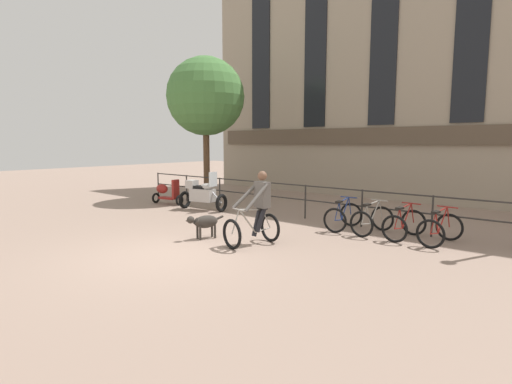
{
  "coord_description": "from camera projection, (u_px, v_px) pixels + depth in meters",
  "views": [
    {
      "loc": [
        6.7,
        -5.09,
        2.36
      ],
      "look_at": [
        -0.02,
        2.86,
        1.05
      ],
      "focal_mm": 28.0,
      "sensor_mm": 36.0,
      "label": 1
    }
  ],
  "objects": [
    {
      "name": "parked_bicycle_far_end",
      "position": [
        440.0,
        229.0,
        9.2
      ],
      "size": [
        0.79,
        1.18,
        0.86
      ],
      "rotation": [
        0.0,
        0.0,
        3.02
      ],
      "color": "black",
      "rests_on": "ground_plane"
    },
    {
      "name": "parked_bicycle_near_lamp",
      "position": [
        343.0,
        216.0,
        10.79
      ],
      "size": [
        0.74,
        1.15,
        0.86
      ],
      "rotation": [
        0.0,
        0.0,
        3.21
      ],
      "color": "black",
      "rests_on": "ground_plane"
    },
    {
      "name": "canal_railing",
      "position": [
        305.0,
        196.0,
        12.3
      ],
      "size": [
        15.05,
        0.05,
        1.05
      ],
      "color": "#2D2B28",
      "rests_on": "ground_plane"
    },
    {
      "name": "ground_plane",
      "position": [
        170.0,
        254.0,
        8.44
      ],
      "size": [
        60.0,
        60.0,
        0.0
      ],
      "primitive_type": "plane",
      "color": "gray"
    },
    {
      "name": "tree_canalside_left",
      "position": [
        206.0,
        97.0,
        16.3
      ],
      "size": [
        3.19,
        3.19,
        5.8
      ],
      "color": "brown",
      "rests_on": "ground_plane"
    },
    {
      "name": "parked_scooter",
      "position": [
        166.0,
        192.0,
        15.16
      ],
      "size": [
        1.33,
        0.61,
        0.96
      ],
      "rotation": [
        0.0,
        0.0,
        1.74
      ],
      "color": "black",
      "rests_on": "ground_plane"
    },
    {
      "name": "building_facade",
      "position": [
        386.0,
        61.0,
        16.07
      ],
      "size": [
        18.0,
        0.72,
        11.25
      ],
      "color": "gray",
      "rests_on": "ground_plane"
    },
    {
      "name": "parked_motorcycle",
      "position": [
        202.0,
        194.0,
        13.82
      ],
      "size": [
        1.79,
        0.93,
        1.35
      ],
      "rotation": [
        0.0,
        0.0,
        1.76
      ],
      "color": "black",
      "rests_on": "ground_plane"
    },
    {
      "name": "dog",
      "position": [
        204.0,
        222.0,
        9.74
      ],
      "size": [
        0.45,
        0.98,
        0.6
      ],
      "rotation": [
        0.0,
        0.0,
        -0.33
      ],
      "color": "#332D28",
      "rests_on": "ground_plane"
    },
    {
      "name": "parked_bicycle_mid_left",
      "position": [
        372.0,
        220.0,
        10.26
      ],
      "size": [
        0.76,
        1.17,
        0.86
      ],
      "rotation": [
        0.0,
        0.0,
        3.05
      ],
      "color": "black",
      "rests_on": "ground_plane"
    },
    {
      "name": "cyclist_with_bike",
      "position": [
        256.0,
        212.0,
        9.15
      ],
      "size": [
        0.9,
        1.28,
        1.7
      ],
      "rotation": [
        0.0,
        0.0,
        -0.2
      ],
      "color": "black",
      "rests_on": "ground_plane"
    },
    {
      "name": "parked_bicycle_mid_right",
      "position": [
        404.0,
        224.0,
        9.73
      ],
      "size": [
        0.75,
        1.16,
        0.86
      ],
      "rotation": [
        0.0,
        0.0,
        3.06
      ],
      "color": "black",
      "rests_on": "ground_plane"
    }
  ]
}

